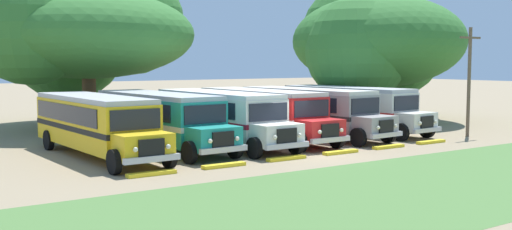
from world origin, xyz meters
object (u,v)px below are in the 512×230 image
secondary_tree (373,43)px  parked_bus_slot_0 (96,122)px  parked_bus_slot_3 (262,112)px  parked_bus_slot_5 (350,107)px  parked_bus_slot_1 (160,118)px  parked_bus_slot_4 (309,110)px  parked_bus_slot_2 (220,115)px  utility_pole (469,78)px  broad_shade_tree (82,33)px

secondary_tree → parked_bus_slot_0: bearing=-166.7°
parked_bus_slot_3 → parked_bus_slot_5: 6.82m
parked_bus_slot_1 → secondary_tree: size_ratio=0.77×
parked_bus_slot_3 → parked_bus_slot_5: same height
parked_bus_slot_1 → parked_bus_slot_4: size_ratio=1.00×
parked_bus_slot_2 → utility_pole: bearing=69.1°
parked_bus_slot_3 → parked_bus_slot_5: (6.82, 0.10, 0.00)m
parked_bus_slot_1 → parked_bus_slot_3: size_ratio=1.01×
parked_bus_slot_2 → parked_bus_slot_3: same height
parked_bus_slot_2 → parked_bus_slot_3: size_ratio=1.00×
parked_bus_slot_2 → parked_bus_slot_3: bearing=97.6°
parked_bus_slot_3 → secondary_tree: secondary_tree is taller
parked_bus_slot_0 → parked_bus_slot_3: bearing=90.9°
parked_bus_slot_1 → parked_bus_slot_5: same height
parked_bus_slot_1 → broad_shade_tree: bearing=175.8°
parked_bus_slot_1 → utility_pole: bearing=68.8°
parked_bus_slot_0 → parked_bus_slot_4: same height
parked_bus_slot_0 → broad_shade_tree: size_ratio=0.70×
parked_bus_slot_0 → utility_pole: size_ratio=1.70×
parked_bus_slot_3 → utility_pole: (10.90, -5.59, 1.86)m
parked_bus_slot_0 → parked_bus_slot_4: size_ratio=0.99×
utility_pole → parked_bus_slot_5: bearing=125.6°
parked_bus_slot_1 → secondary_tree: (20.07, 5.00, 4.24)m
parked_bus_slot_2 → utility_pole: utility_pole is taller
parked_bus_slot_4 → broad_shade_tree: size_ratio=0.70×
broad_shade_tree → secondary_tree: (19.78, -7.48, -0.53)m
secondary_tree → broad_shade_tree: bearing=159.3°
parked_bus_slot_3 → utility_pole: utility_pole is taller
parked_bus_slot_5 → utility_pole: size_ratio=1.71×
parked_bus_slot_4 → secondary_tree: secondary_tree is taller
parked_bus_slot_5 → broad_shade_tree: (-12.82, 12.49, 4.77)m
parked_bus_slot_0 → utility_pole: bearing=74.3°
parked_bus_slot_0 → broad_shade_tree: broad_shade_tree is taller
parked_bus_slot_5 → parked_bus_slot_2: bearing=-91.0°
parked_bus_slot_2 → secondary_tree: size_ratio=0.76×
parked_bus_slot_4 → parked_bus_slot_5: size_ratio=1.00×
broad_shade_tree → utility_pole: (16.89, -18.18, -2.91)m
broad_shade_tree → utility_pole: broad_shade_tree is taller
parked_bus_slot_1 → parked_bus_slot_4: same height
parked_bus_slot_4 → broad_shade_tree: bearing=-148.6°
secondary_tree → parked_bus_slot_3: bearing=-159.7°
parked_bus_slot_1 → utility_pole: 18.20m
parked_bus_slot_4 → parked_bus_slot_2: bearing=-92.2°
parked_bus_slot_4 → secondary_tree: bearing=112.2°
parked_bus_slot_3 → secondary_tree: bearing=110.4°
parked_bus_slot_1 → parked_bus_slot_2: bearing=77.4°
parked_bus_slot_1 → utility_pole: (17.19, -5.71, 1.86)m
parked_bus_slot_1 → utility_pole: size_ratio=1.70×
parked_bus_slot_2 → parked_bus_slot_4: 6.30m
parked_bus_slot_2 → utility_pole: (13.95, -5.15, 1.86)m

